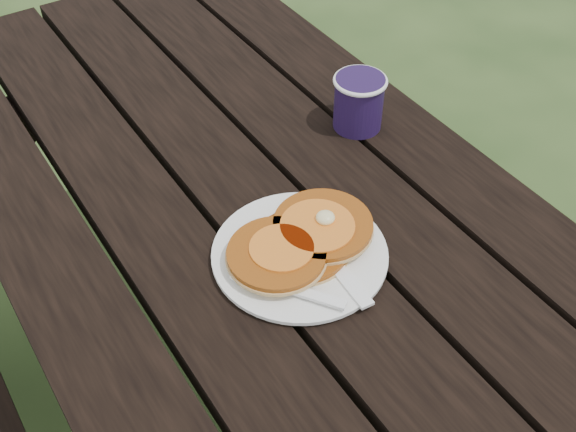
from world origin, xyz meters
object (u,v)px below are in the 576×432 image
plate (300,255)px  coffee_cup (359,99)px  pancake_stack (302,240)px  picnic_table (298,397)px

plate → coffee_cup: size_ratio=2.56×
coffee_cup → plate: bearing=-141.3°
plate → pancake_stack: 0.02m
coffee_cup → picnic_table: bearing=-141.6°
plate → pancake_stack: bearing=40.6°
picnic_table → plate: plate is taller
pancake_stack → coffee_cup: bearing=38.6°
picnic_table → pancake_stack: pancake_stack is taller
picnic_table → coffee_cup: bearing=38.4°
picnic_table → coffee_cup: coffee_cup is taller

